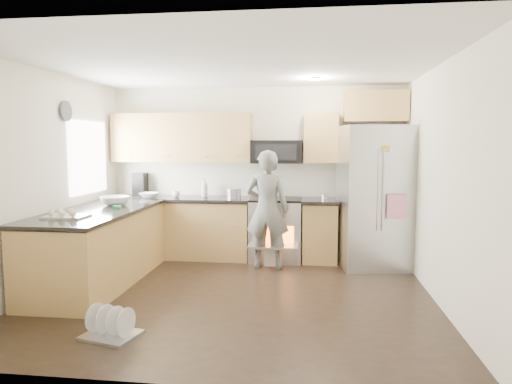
# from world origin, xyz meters

# --- Properties ---
(ground) EXTENTS (4.50, 4.50, 0.00)m
(ground) POSITION_xyz_m (0.00, 0.00, 0.00)
(ground) COLOR black
(ground) RESTS_ON ground
(room_shell) EXTENTS (4.54, 4.04, 2.62)m
(room_shell) POSITION_xyz_m (-0.04, 0.02, 1.67)
(room_shell) COLOR white
(room_shell) RESTS_ON ground
(back_cabinet_run) EXTENTS (4.45, 0.64, 2.50)m
(back_cabinet_run) POSITION_xyz_m (-0.59, 1.75, 0.96)
(back_cabinet_run) COLOR #A68442
(back_cabinet_run) RESTS_ON ground
(peninsula) EXTENTS (0.96, 2.36, 1.04)m
(peninsula) POSITION_xyz_m (-1.75, 0.25, 0.47)
(peninsula) COLOR #A68442
(peninsula) RESTS_ON ground
(stove_range) EXTENTS (0.76, 0.97, 1.79)m
(stove_range) POSITION_xyz_m (0.35, 1.69, 0.68)
(stove_range) COLOR #B7B7BC
(stove_range) RESTS_ON ground
(refrigerator) EXTENTS (1.09, 0.91, 1.99)m
(refrigerator) POSITION_xyz_m (1.77, 1.45, 0.99)
(refrigerator) COLOR #B7B7BC
(refrigerator) RESTS_ON ground
(person) EXTENTS (0.63, 0.44, 1.66)m
(person) POSITION_xyz_m (0.27, 1.20, 0.83)
(person) COLOR slate
(person) RESTS_ON ground
(dish_rack) EXTENTS (0.55, 0.48, 0.29)m
(dish_rack) POSITION_xyz_m (-0.91, -1.26, 0.08)
(dish_rack) COLOR #B7B7BC
(dish_rack) RESTS_ON ground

